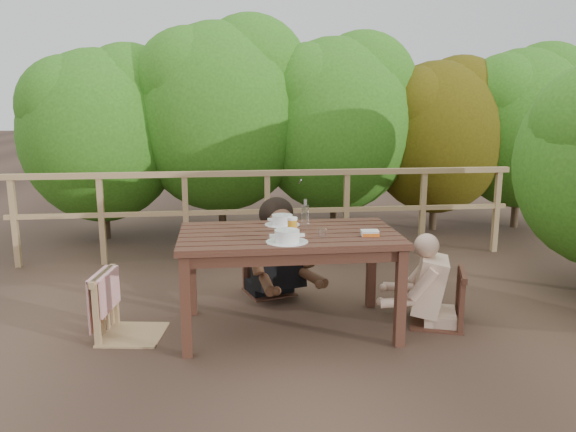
{
  "coord_description": "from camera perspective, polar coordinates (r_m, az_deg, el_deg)",
  "views": [
    {
      "loc": [
        -0.5,
        -4.14,
        1.78
      ],
      "look_at": [
        0.0,
        0.05,
        0.9
      ],
      "focal_mm": 35.12,
      "sensor_mm": 36.0,
      "label": 1
    }
  ],
  "objects": [
    {
      "name": "beer_glass",
      "position": [
        4.23,
        0.44,
        -1.09
      ],
      "size": [
        0.08,
        0.08,
        0.14
      ],
      "primitive_type": "cylinder",
      "color": "#C87526",
      "rests_on": "table"
    },
    {
      "name": "chair_far",
      "position": [
        5.21,
        -1.93,
        -3.46
      ],
      "size": [
        0.52,
        0.52,
        0.83
      ],
      "primitive_type": "cube",
      "rotation": [
        0.0,
        0.0,
        0.31
      ],
      "color": "#3C2117",
      "rests_on": "ground"
    },
    {
      "name": "bottle",
      "position": [
        4.44,
        1.76,
        0.17
      ],
      "size": [
        0.06,
        0.06,
        0.24
      ],
      "primitive_type": "cylinder",
      "color": "white",
      "rests_on": "table"
    },
    {
      "name": "woman",
      "position": [
        5.16,
        -1.98,
        -0.26
      ],
      "size": [
        0.76,
        0.84,
        1.41
      ],
      "primitive_type": null,
      "rotation": [
        0.0,
        0.0,
        3.45
      ],
      "color": "black",
      "rests_on": "ground"
    },
    {
      "name": "soup_near",
      "position": [
        4.01,
        -0.1,
        -2.13
      ],
      "size": [
        0.3,
        0.3,
        0.1
      ],
      "primitive_type": "cylinder",
      "color": "white",
      "rests_on": "table"
    },
    {
      "name": "chair_right",
      "position": [
        4.65,
        15.01,
        -5.53
      ],
      "size": [
        0.55,
        0.55,
        0.86
      ],
      "primitive_type": "cube",
      "rotation": [
        0.0,
        0.0,
        -1.91
      ],
      "color": "#3C2117",
      "rests_on": "ground"
    },
    {
      "name": "soup_far",
      "position": [
        4.56,
        -0.59,
        -0.46
      ],
      "size": [
        0.29,
        0.29,
        0.1
      ],
      "primitive_type": "cylinder",
      "color": "silver",
      "rests_on": "table"
    },
    {
      "name": "butter_tub",
      "position": [
        4.24,
        8.28,
        -1.81
      ],
      "size": [
        0.14,
        0.11,
        0.06
      ],
      "primitive_type": "cube",
      "rotation": [
        0.0,
        0.0,
        -0.11
      ],
      "color": "white",
      "rests_on": "table"
    },
    {
      "name": "chair_left",
      "position": [
        4.41,
        -15.74,
        -5.93
      ],
      "size": [
        0.53,
        0.53,
        0.95
      ],
      "primitive_type": "cube",
      "rotation": [
        0.0,
        0.0,
        1.42
      ],
      "color": "#A38155",
      "rests_on": "ground"
    },
    {
      "name": "tumbler",
      "position": [
        4.16,
        3.48,
        -1.81
      ],
      "size": [
        0.07,
        0.07,
        0.08
      ],
      "primitive_type": "cylinder",
      "color": "white",
      "rests_on": "table"
    },
    {
      "name": "bread_roll",
      "position": [
        4.05,
        -0.21,
        -2.14
      ],
      "size": [
        0.14,
        0.11,
        0.08
      ],
      "primitive_type": "ellipsoid",
      "color": "olive",
      "rests_on": "table"
    },
    {
      "name": "railing",
      "position": [
        6.3,
        -2.1,
        0.08
      ],
      "size": [
        5.6,
        0.1,
        1.01
      ],
      "primitive_type": "cube",
      "color": "#A38155",
      "rests_on": "ground"
    },
    {
      "name": "table",
      "position": [
        4.4,
        0.08,
        -6.73
      ],
      "size": [
        1.66,
        0.93,
        0.77
      ],
      "primitive_type": "cube",
      "color": "#3C2117",
      "rests_on": "ground"
    },
    {
      "name": "ground",
      "position": [
        4.54,
        0.08,
        -11.32
      ],
      "size": [
        60.0,
        60.0,
        0.0
      ],
      "primitive_type": "plane",
      "color": "#4B3528",
      "rests_on": "ground"
    },
    {
      "name": "hedge_row",
      "position": [
        7.4,
        0.2,
        12.7
      ],
      "size": [
        6.6,
        1.6,
        3.8
      ],
      "primitive_type": null,
      "color": "#2B6016",
      "rests_on": "ground"
    },
    {
      "name": "diner_right",
      "position": [
        4.61,
        15.47,
        -3.41
      ],
      "size": [
        0.73,
        0.66,
        1.21
      ],
      "primitive_type": null,
      "rotation": [
        0.0,
        0.0,
        1.23
      ],
      "color": "#D5AE91",
      "rests_on": "ground"
    }
  ]
}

